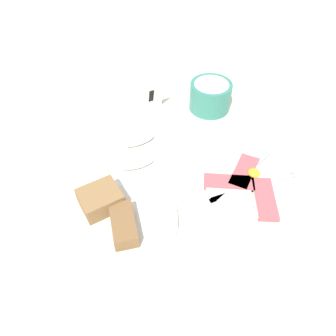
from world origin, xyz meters
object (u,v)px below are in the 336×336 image
object	(u,v)px
breakfast_plate	(247,185)
sugar_cup	(210,96)
teaspoon_by_saucer	(128,145)
teaspoon_near_cup	(149,161)
number_card	(149,94)
bread_plate	(117,217)

from	to	relation	value
breakfast_plate	sugar_cup	world-z (taller)	sugar_cup
teaspoon_by_saucer	breakfast_plate	bearing A→B (deg)	-55.22
sugar_cup	teaspoon_near_cup	xyz separation A→B (m)	(-0.20, -0.11, -0.03)
breakfast_plate	number_card	size ratio (longest dim) A/B	3.32
sugar_cup	teaspoon_near_cup	world-z (taller)	sugar_cup
breakfast_plate	bread_plate	size ratio (longest dim) A/B	1.22
breakfast_plate	number_card	xyz separation A→B (m)	(-0.07, 0.32, 0.03)
bread_plate	teaspoon_near_cup	xyz separation A→B (m)	(0.11, 0.11, -0.01)
sugar_cup	teaspoon_by_saucer	distance (m)	0.24
number_card	teaspoon_by_saucer	xyz separation A→B (m)	(-0.10, -0.11, -0.03)
sugar_cup	number_card	xyz separation A→B (m)	(-0.13, 0.06, 0.00)
number_card	bread_plate	bearing A→B (deg)	-122.70
number_card	teaspoon_near_cup	bearing A→B (deg)	-113.44
bread_plate	teaspoon_near_cup	world-z (taller)	bread_plate
sugar_cup	teaspoon_near_cup	size ratio (longest dim) A/B	0.51
sugar_cup	teaspoon_near_cup	bearing A→B (deg)	-151.36
bread_plate	teaspoon_by_saucer	xyz separation A→B (m)	(0.08, 0.17, -0.01)
teaspoon_by_saucer	teaspoon_near_cup	distance (m)	0.07
breakfast_plate	bread_plate	bearing A→B (deg)	173.22
number_card	teaspoon_near_cup	world-z (taller)	number_card
sugar_cup	number_card	bearing A→B (deg)	154.05
bread_plate	number_card	world-z (taller)	number_card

